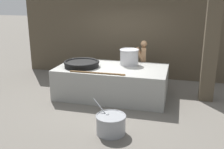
# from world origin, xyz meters

# --- Properties ---
(ground_plane) EXTENTS (60.00, 60.00, 0.00)m
(ground_plane) POSITION_xyz_m (0.00, 0.00, 0.00)
(ground_plane) COLOR #666059
(back_wall) EXTENTS (7.74, 0.24, 3.21)m
(back_wall) POSITION_xyz_m (0.00, 2.18, 1.60)
(back_wall) COLOR #4C4233
(back_wall) RESTS_ON ground_plane
(support_pillar) EXTENTS (0.37, 0.37, 3.21)m
(support_pillar) POSITION_xyz_m (2.61, 0.42, 1.60)
(support_pillar) COLOR #4C4233
(support_pillar) RESTS_ON ground_plane
(hearth_platform) EXTENTS (3.08, 1.65, 0.87)m
(hearth_platform) POSITION_xyz_m (0.00, 0.00, 0.43)
(hearth_platform) COLOR gray
(hearth_platform) RESTS_ON ground_plane
(giant_wok_near) EXTENTS (1.01, 1.01, 0.17)m
(giant_wok_near) POSITION_xyz_m (-0.85, -0.16, 0.96)
(giant_wok_near) COLOR black
(giant_wok_near) RESTS_ON hearth_platform
(stock_pot) EXTENTS (0.56, 0.56, 0.46)m
(stock_pot) POSITION_xyz_m (0.41, 0.41, 1.11)
(stock_pot) COLOR #B7B7BC
(stock_pot) RESTS_ON hearth_platform
(stirring_paddle) EXTENTS (1.48, 0.11, 0.04)m
(stirring_paddle) POSITION_xyz_m (-0.15, -0.72, 0.89)
(stirring_paddle) COLOR brown
(stirring_paddle) RESTS_ON hearth_platform
(cook) EXTENTS (0.37, 0.56, 1.47)m
(cook) POSITION_xyz_m (0.71, 1.17, 0.80)
(cook) COLOR #9E7551
(cook) RESTS_ON ground_plane
(prep_bowl_vegetables) EXTENTS (0.78, 0.64, 0.65)m
(prep_bowl_vegetables) POSITION_xyz_m (0.54, -2.12, 0.23)
(prep_bowl_vegetables) COLOR gray
(prep_bowl_vegetables) RESTS_ON ground_plane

